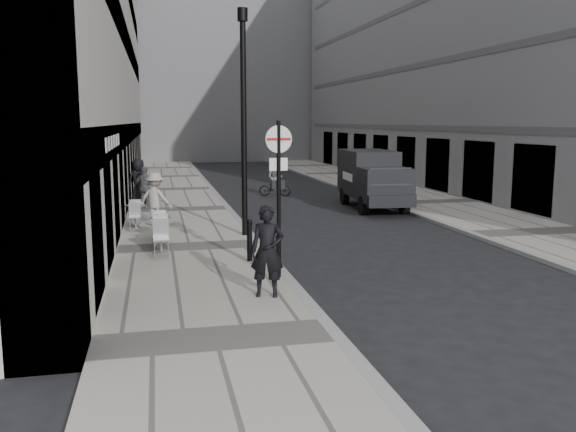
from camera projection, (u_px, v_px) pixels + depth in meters
name	position (u px, v px, depth m)	size (l,w,h in m)	color
ground	(391.00, 407.00, 7.87)	(120.00, 120.00, 0.00)	black
sidewalk	(179.00, 210.00, 24.82)	(4.00, 60.00, 0.12)	#A8A198
far_sidewalk	(429.00, 203.00, 27.13)	(4.00, 60.00, 0.12)	#A8A198
building_left	(83.00, 7.00, 28.88)	(4.00, 45.00, 18.00)	#BCB6AB
building_right	(469.00, 3.00, 32.92)	(6.00, 45.00, 20.00)	slate
building_far	(197.00, 47.00, 60.56)	(24.00, 16.00, 22.00)	slate
walking_man	(267.00, 251.00, 12.30)	(0.68, 0.45, 1.87)	black
sign_post	(279.00, 178.00, 13.59)	(0.61, 0.13, 3.55)	black
lamppost	(244.00, 112.00, 18.57)	(0.31, 0.31, 6.87)	black
bollard_near	(250.00, 242.00, 15.51)	(0.13, 0.13, 1.00)	black
bollard_far	(279.00, 256.00, 14.15)	(0.12, 0.12, 0.87)	black
panel_van	(372.00, 176.00, 25.60)	(2.27, 5.27, 2.42)	black
cyclist	(275.00, 183.00, 29.90)	(1.65, 1.02, 1.68)	black
pedestrian_a	(145.00, 188.00, 24.71)	(1.02, 0.43, 1.75)	#59595E
pedestrian_b	(155.00, 199.00, 20.78)	(1.18, 0.68, 1.82)	#AAA39D
pedestrian_c	(139.00, 182.00, 25.64)	(0.97, 0.63, 1.98)	black
cafe_table_near	(160.00, 226.00, 18.16)	(0.66, 1.50, 0.85)	#B0B0B3
cafe_table_mid	(135.00, 214.00, 20.42)	(0.69, 1.56, 0.89)	#AEAEB0
cafe_table_far	(161.00, 234.00, 16.49)	(0.77, 1.73, 0.99)	#A4A4A6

